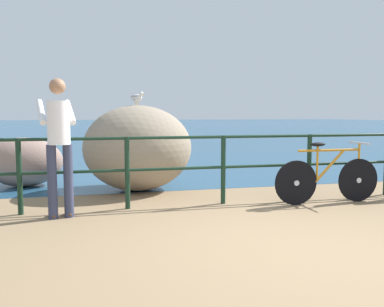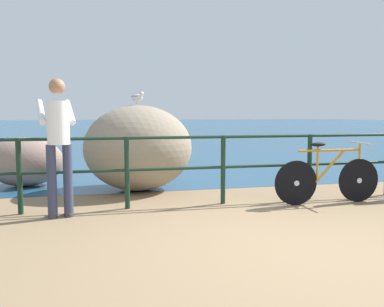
% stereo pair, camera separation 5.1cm
% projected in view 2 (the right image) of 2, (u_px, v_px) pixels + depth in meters
% --- Properties ---
extents(ground_plane, '(120.00, 120.00, 0.10)m').
position_uv_depth(ground_plane, '(130.00, 138.00, 23.39)').
color(ground_plane, '#846B4C').
extents(sea_surface, '(120.00, 90.00, 0.01)m').
position_uv_depth(sea_surface, '(112.00, 125.00, 50.72)').
color(sea_surface, navy).
rests_on(sea_surface, ground_plane).
extents(promenade_railing, '(8.55, 0.07, 1.02)m').
position_uv_depth(promenade_railing, '(223.00, 161.00, 5.96)').
color(promenade_railing, black).
rests_on(promenade_railing, ground_plane).
extents(bicycle, '(1.70, 0.48, 0.92)m').
position_uv_depth(bicycle, '(328.00, 178.00, 5.99)').
color(bicycle, black).
rests_on(bicycle, ground_plane).
extents(person_at_railing, '(0.54, 0.67, 1.78)m').
position_uv_depth(person_at_railing, '(58.00, 141.00, 5.13)').
color(person_at_railing, '#333851').
rests_on(person_at_railing, ground_plane).
extents(breakwater_boulder_main, '(1.88, 1.70, 1.49)m').
position_uv_depth(breakwater_boulder_main, '(138.00, 148.00, 7.02)').
color(breakwater_boulder_main, gray).
rests_on(breakwater_boulder_main, ground).
extents(breakwater_boulder_left, '(1.39, 0.96, 0.91)m').
position_uv_depth(breakwater_boulder_left, '(25.00, 162.00, 7.44)').
color(breakwater_boulder_left, gray).
rests_on(breakwater_boulder_left, ground).
extents(seagull, '(0.25, 0.31, 0.23)m').
position_uv_depth(seagull, '(137.00, 97.00, 7.01)').
color(seagull, gold).
rests_on(seagull, breakwater_boulder_main).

